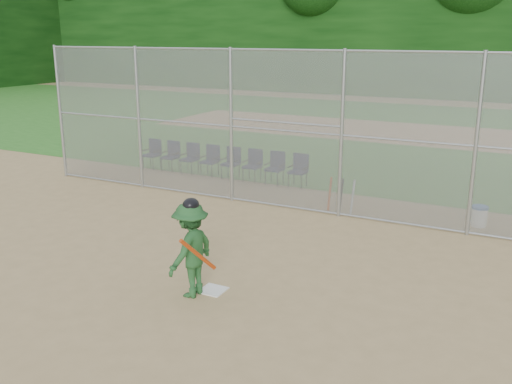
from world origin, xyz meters
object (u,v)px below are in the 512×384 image
at_px(home_plate, 213,290).
at_px(chair_0, 151,154).
at_px(water_cooler, 479,216).
at_px(batter_at_plate, 191,249).

distance_m(home_plate, chair_0, 9.74).
xyz_separation_m(water_cooler, chair_0, (-10.36, 1.30, 0.24)).
height_order(batter_at_plate, chair_0, batter_at_plate).
distance_m(home_plate, water_cooler, 6.88).
bearing_deg(home_plate, batter_at_plate, -128.34).
distance_m(batter_at_plate, water_cooler, 7.27).
bearing_deg(water_cooler, home_plate, -122.63).
bearing_deg(chair_0, home_plate, -46.81).
height_order(water_cooler, chair_0, chair_0).
relative_size(home_plate, chair_0, 0.44).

